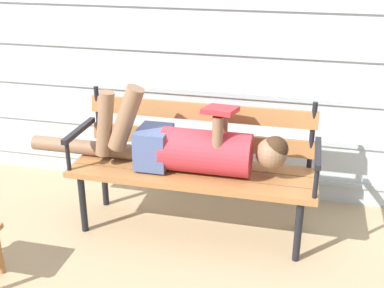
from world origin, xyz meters
TOP-DOWN VIEW (x-y plane):
  - ground_plane at (0.00, 0.00)m, footprint 12.00×12.00m
  - house_siding at (0.00, 0.83)m, footprint 4.32×0.08m
  - park_bench at (0.00, 0.27)m, footprint 1.56×0.47m
  - reclining_person at (-0.04, 0.20)m, footprint 1.71×0.27m

SIDE VIEW (x-z plane):
  - ground_plane at x=0.00m, z-range 0.00..0.00m
  - park_bench at x=0.00m, z-range 0.05..0.92m
  - reclining_person at x=-0.04m, z-range 0.32..0.87m
  - house_siding at x=0.00m, z-range 0.00..2.43m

